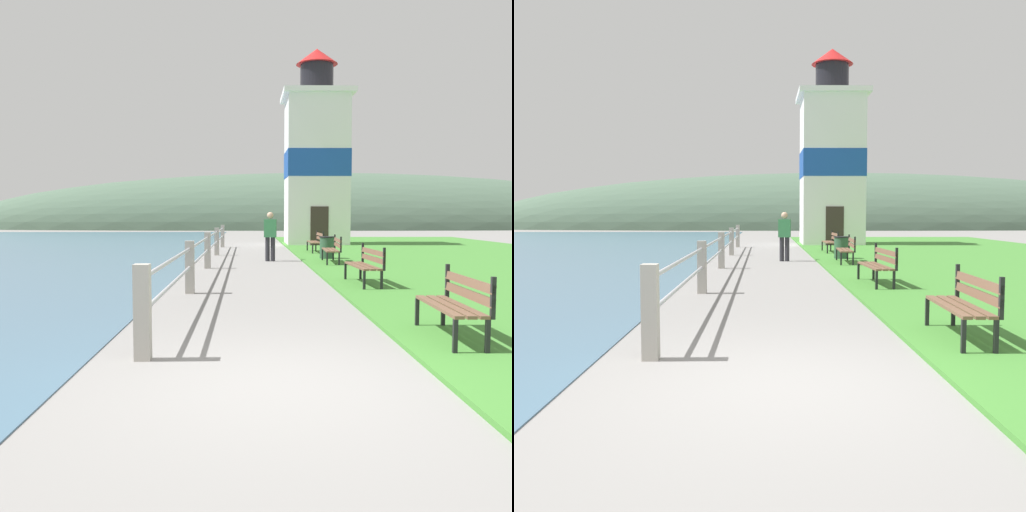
% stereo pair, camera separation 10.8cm
% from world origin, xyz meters
% --- Properties ---
extents(ground_plane, '(160.00, 160.00, 0.00)m').
position_xyz_m(ground_plane, '(0.00, 0.00, 0.00)').
color(ground_plane, gray).
extents(grass_verge, '(12.00, 39.66, 0.06)m').
position_xyz_m(grass_verge, '(7.60, 13.22, 0.03)').
color(grass_verge, '#428433').
rests_on(grass_verge, ground_plane).
extents(seawall_railing, '(0.18, 21.65, 1.09)m').
position_xyz_m(seawall_railing, '(-1.50, 11.74, 0.63)').
color(seawall_railing, '#A8A399').
rests_on(seawall_railing, ground_plane).
extents(park_bench_near, '(0.52, 1.68, 0.94)m').
position_xyz_m(park_bench_near, '(2.37, 1.82, 0.54)').
color(park_bench_near, brown).
rests_on(park_bench_near, ground_plane).
extents(park_bench_midway, '(0.55, 1.93, 0.94)m').
position_xyz_m(park_bench_midway, '(2.39, 7.43, 0.54)').
color(park_bench_midway, brown).
rests_on(park_bench_midway, ground_plane).
extents(park_bench_far, '(0.58, 1.97, 0.94)m').
position_xyz_m(park_bench_far, '(2.49, 13.03, 0.54)').
color(park_bench_far, brown).
rests_on(park_bench_far, ground_plane).
extents(park_bench_by_lighthouse, '(0.49, 1.88, 0.94)m').
position_xyz_m(park_bench_by_lighthouse, '(2.57, 18.11, 0.54)').
color(park_bench_by_lighthouse, brown).
rests_on(park_bench_by_lighthouse, ground_plane).
extents(lighthouse, '(3.60, 3.60, 10.13)m').
position_xyz_m(lighthouse, '(3.33, 24.66, 4.42)').
color(lighthouse, white).
rests_on(lighthouse, ground_plane).
extents(person_strolling, '(0.44, 0.29, 1.70)m').
position_xyz_m(person_strolling, '(0.50, 14.31, 0.92)').
color(person_strolling, '#28282D').
rests_on(person_strolling, ground_plane).
extents(trash_bin, '(0.54, 0.54, 0.84)m').
position_xyz_m(trash_bin, '(2.53, 14.76, 0.42)').
color(trash_bin, '#2D5138').
rests_on(trash_bin, ground_plane).
extents(distant_hillside, '(80.00, 16.00, 12.00)m').
position_xyz_m(distant_hillside, '(8.00, 56.44, 0.00)').
color(distant_hillside, '#4C6651').
rests_on(distant_hillside, ground_plane).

